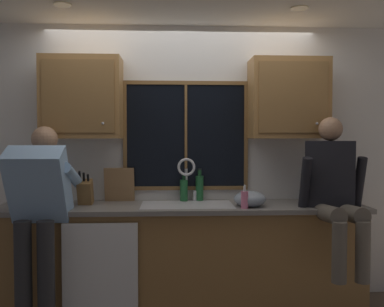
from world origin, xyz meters
name	(u,v)px	position (x,y,z in m)	size (l,w,h in m)	color
back_wall	(181,162)	(0.00, 0.06, 1.27)	(5.52, 0.12, 2.55)	silver
ceiling_downlight_left	(62,4)	(-0.94, -0.60, 2.54)	(0.14, 0.14, 0.01)	#FFEAB2
ceiling_downlight_right	(300,8)	(0.94, -0.60, 2.54)	(0.14, 0.14, 0.01)	#FFEAB2
window_glass	(186,136)	(0.05, -0.01, 1.52)	(1.10, 0.02, 0.95)	black
window_frame_top	(186,83)	(0.05, -0.02, 2.02)	(1.17, 0.02, 0.04)	brown
window_frame_bottom	(186,188)	(0.05, -0.02, 1.03)	(1.17, 0.02, 0.04)	brown
window_frame_left	(125,136)	(-0.52, -0.02, 1.52)	(0.04, 0.02, 0.95)	brown
window_frame_right	(246,136)	(0.61, -0.02, 1.52)	(0.04, 0.02, 0.95)	brown
window_mullion_center	(186,136)	(0.05, -0.02, 1.52)	(0.02, 0.02, 0.95)	brown
lower_cabinet_run	(182,259)	(0.00, -0.29, 0.44)	(3.12, 0.58, 0.88)	olive
countertop	(182,207)	(0.00, -0.31, 0.90)	(3.18, 0.62, 0.04)	slate
dishwasher_front	(100,269)	(-0.66, -0.61, 0.46)	(0.60, 0.02, 0.74)	white
upper_cabinet_left	(82,98)	(-0.88, -0.17, 1.86)	(0.69, 0.36, 0.72)	#9E703D
upper_cabinet_right	(288,99)	(0.97, -0.17, 1.86)	(0.69, 0.36, 0.72)	#9E703D
sink	(187,216)	(0.05, -0.30, 0.82)	(0.80, 0.46, 0.21)	#B7B7BC
faucet	(187,174)	(0.05, -0.12, 1.17)	(0.18, 0.09, 0.40)	silver
person_standing	(39,206)	(-1.13, -0.64, 0.98)	(0.53, 0.67, 1.60)	#262628
person_sitting_on_counter	(334,187)	(1.25, -0.57, 1.10)	(0.54, 0.66, 1.26)	#595147
knife_block	(85,192)	(-0.84, -0.26, 1.03)	(0.12, 0.18, 0.32)	brown
cutting_board	(119,185)	(-0.57, -0.08, 1.07)	(0.27, 0.02, 0.32)	#997047
mixing_bowl	(250,199)	(0.58, -0.40, 0.98)	(0.27, 0.27, 0.14)	#8C99A8
soap_dispenser	(245,199)	(0.52, -0.51, 1.00)	(0.06, 0.07, 0.20)	pink
bottle_green_glass	(184,190)	(0.02, -0.09, 1.03)	(0.07, 0.07, 0.26)	#1E592D
bottle_tall_clear	(200,187)	(0.17, -0.06, 1.04)	(0.07, 0.07, 0.30)	#1E592D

